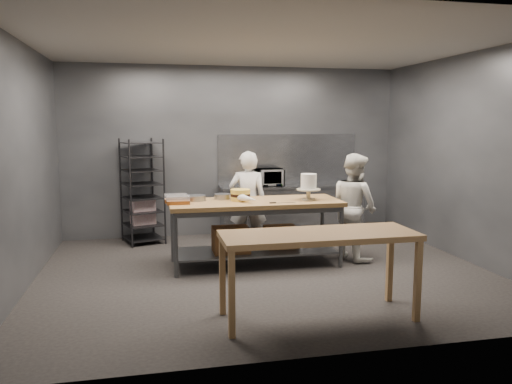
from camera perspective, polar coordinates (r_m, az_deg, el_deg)
ground at (r=6.84m, az=1.14°, el=-9.13°), size 6.00×6.00×0.00m
back_wall at (r=9.01m, az=-2.49°, el=4.68°), size 6.00×0.04×3.00m
work_table at (r=7.07m, az=-0.21°, el=-3.78°), size 2.40×0.90×0.92m
near_counter at (r=5.13m, az=7.20°, el=-5.57°), size 2.00×0.70×0.90m
back_counter at (r=9.04m, az=4.15°, el=-2.01°), size 2.60×0.60×0.90m
splashback_panel at (r=9.22m, az=3.69°, el=3.81°), size 2.60×0.02×0.90m
speed_rack at (r=8.55m, az=-12.86°, el=-0.02°), size 0.77×0.80×1.75m
chef_behind at (r=7.67m, az=-0.95°, el=-1.19°), size 0.64×0.49×1.58m
chef_right at (r=7.50m, az=11.14°, el=-1.62°), size 0.80×0.91×1.57m
microwave at (r=8.84m, az=1.30°, el=1.70°), size 0.54×0.37×0.30m
frosted_cake_stand at (r=7.09m, az=6.03°, el=0.92°), size 0.34×0.34×0.37m
layer_cake at (r=7.01m, az=-1.79°, el=-0.34°), size 0.28×0.28×0.16m
cake_pans at (r=7.10m, az=-5.59°, el=-0.61°), size 0.64×0.33×0.07m
piping_bag at (r=6.79m, az=-0.94°, el=-0.77°), size 0.29×0.39×0.12m
offset_spatula at (r=6.80m, az=2.64°, el=-1.24°), size 0.36×0.02×0.02m
pastry_clamshells at (r=6.87m, az=-9.03°, el=-0.80°), size 0.33×0.37×0.11m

